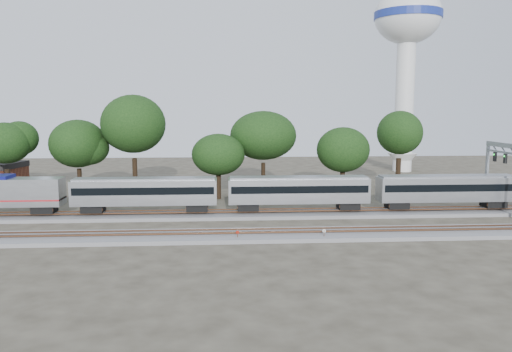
{
  "coord_description": "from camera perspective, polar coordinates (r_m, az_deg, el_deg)",
  "views": [
    {
      "loc": [
        1.51,
        -51.76,
        12.47
      ],
      "look_at": [
        5.11,
        5.0,
        4.89
      ],
      "focal_mm": 35.0,
      "sensor_mm": 36.0,
      "label": 1
    }
  ],
  "objects": [
    {
      "name": "ground",
      "position": [
        53.26,
        -5.18,
        -5.98
      ],
      "size": [
        160.0,
        160.0,
        0.0
      ],
      "primitive_type": "plane",
      "color": "#383328",
      "rests_on": "ground"
    },
    {
      "name": "track_far",
      "position": [
        59.07,
        -5.03,
        -4.42
      ],
      "size": [
        160.0,
        5.0,
        0.73
      ],
      "color": "slate",
      "rests_on": "ground"
    },
    {
      "name": "track_near",
      "position": [
        49.33,
        -5.31,
        -6.84
      ],
      "size": [
        160.0,
        5.0,
        0.73
      ],
      "color": "slate",
      "rests_on": "ground"
    },
    {
      "name": "train",
      "position": [
        59.18,
        5.01,
        -1.56
      ],
      "size": [
        86.33,
        2.97,
        4.38
      ],
      "color": "silver",
      "rests_on": "ground"
    },
    {
      "name": "switch_stand_red",
      "position": [
        47.88,
        -2.12,
        -6.69
      ],
      "size": [
        0.32,
        0.13,
        1.04
      ],
      "rotation": [
        0.0,
        0.0,
        0.31
      ],
      "color": "#512D19",
      "rests_on": "ground"
    },
    {
      "name": "switch_stand_white",
      "position": [
        48.66,
        7.79,
        -6.48
      ],
      "size": [
        0.34,
        0.15,
        1.09
      ],
      "rotation": [
        0.0,
        0.0,
        -0.35
      ],
      "color": "#512D19",
      "rests_on": "ground"
    },
    {
      "name": "switch_lever",
      "position": [
        48.15,
        0.26,
        -7.24
      ],
      "size": [
        0.57,
        0.46,
        0.3
      ],
      "primitive_type": "cube",
      "rotation": [
        0.0,
        0.0,
        -0.37
      ],
      "color": "#512D19",
      "rests_on": "ground"
    },
    {
      "name": "water_tower",
      "position": [
        106.49,
        16.88,
        15.06
      ],
      "size": [
        13.11,
        13.11,
        36.3
      ],
      "color": "silver",
      "rests_on": "ground"
    },
    {
      "name": "signal_gantry",
      "position": [
        67.0,
        26.28,
        1.46
      ],
      "size": [
        0.59,
        7.02,
        8.54
      ],
      "color": "gray",
      "rests_on": "ground"
    },
    {
      "name": "tree_1",
      "position": [
        77.16,
        -26.72,
        3.37
      ],
      "size": [
        8.03,
        8.03,
        11.32
      ],
      "color": "black",
      "rests_on": "ground"
    },
    {
      "name": "tree_2",
      "position": [
        74.7,
        -19.68,
        3.49
      ],
      "size": [
        7.85,
        7.85,
        11.07
      ],
      "color": "black",
      "rests_on": "ground"
    },
    {
      "name": "tree_3",
      "position": [
        72.48,
        -13.83,
        5.78
      ],
      "size": [
        10.64,
        10.64,
        15.0
      ],
      "color": "black",
      "rests_on": "ground"
    },
    {
      "name": "tree_4",
      "position": [
        69.78,
        -4.33,
        2.44
      ],
      "size": [
        6.37,
        6.37,
        8.98
      ],
      "color": "black",
      "rests_on": "ground"
    },
    {
      "name": "tree_5",
      "position": [
        73.16,
        0.84,
        4.64
      ],
      "size": [
        8.86,
        8.86,
        12.49
      ],
      "color": "black",
      "rests_on": "ground"
    },
    {
      "name": "tree_6",
      "position": [
        74.26,
        9.92,
        2.96
      ],
      "size": [
        6.75,
        6.75,
        9.52
      ],
      "color": "black",
      "rests_on": "ground"
    },
    {
      "name": "tree_7",
      "position": [
        82.73,
        16.09,
        4.77
      ],
      "size": [
        8.98,
        8.98,
        12.67
      ],
      "color": "black",
      "rests_on": "ground"
    }
  ]
}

